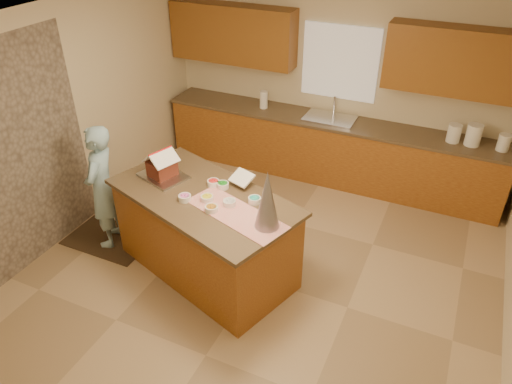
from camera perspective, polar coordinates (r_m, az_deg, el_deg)
floor at (r=5.43m, az=0.08°, el=-10.22°), size 5.50×5.50×0.00m
ceiling at (r=4.10m, az=0.11°, el=18.65°), size 5.50×5.50×0.00m
wall_back at (r=6.99m, az=9.74°, el=12.58°), size 5.50×5.50×0.00m
wall_left at (r=5.99m, az=-22.41°, el=7.06°), size 5.50×5.50×0.00m
stone_accent at (r=5.57m, az=-27.64°, el=2.63°), size 0.00×2.50×2.50m
window_curtain at (r=6.86m, az=9.91°, el=14.85°), size 1.05×0.03×1.00m
back_counter_base at (r=7.08m, az=8.38°, el=4.92°), size 4.80×0.60×0.88m
back_counter_top at (r=6.88m, az=8.69°, el=8.31°), size 4.85×0.63×0.04m
upper_cabinet_left at (r=7.20m, az=-2.77°, el=18.17°), size 1.85×0.35×0.80m
upper_cabinet_right at (r=6.45m, az=23.43°, el=13.90°), size 1.85×0.35×0.80m
sink at (r=6.89m, az=8.68°, el=8.24°), size 0.70×0.45×0.12m
faucet at (r=6.98m, az=9.24°, el=10.05°), size 0.03×0.03×0.28m
island_base at (r=5.28m, az=-5.97°, el=-5.09°), size 2.15×1.54×0.95m
island_top at (r=5.00m, az=-6.28°, el=-0.59°), size 2.25×1.64×0.04m
table_runner at (r=4.68m, az=-2.38°, el=-2.56°), size 1.14×0.71×0.01m
baking_tray at (r=5.36m, az=-10.93°, el=1.87°), size 0.59×0.50×0.03m
cookbook at (r=5.07m, az=-1.69°, el=1.69°), size 0.28×0.25×0.10m
tinsel_tree at (r=4.35m, az=1.34°, el=-0.96°), size 0.30×0.30×0.59m
rug at (r=6.23m, az=-16.88°, el=-5.32°), size 1.02×0.67×0.01m
boy at (r=5.78m, az=-17.68°, el=0.52°), size 0.51×0.63×1.51m
canister_a at (r=6.63m, az=22.38°, el=6.45°), size 0.17×0.17×0.23m
canister_b at (r=6.62m, az=24.34°, el=6.17°), size 0.19×0.19×0.27m
canister_c at (r=6.65m, az=27.25°, el=5.22°), size 0.15×0.15×0.21m
paper_towel at (r=7.14m, az=0.91°, el=10.86°), size 0.12×0.12×0.25m
gingerbread_house at (r=5.30m, az=-11.07°, el=3.05°), size 0.38×0.38×0.30m
candy_bowls at (r=4.90m, az=-4.56°, el=-0.52°), size 0.79×0.56×0.06m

